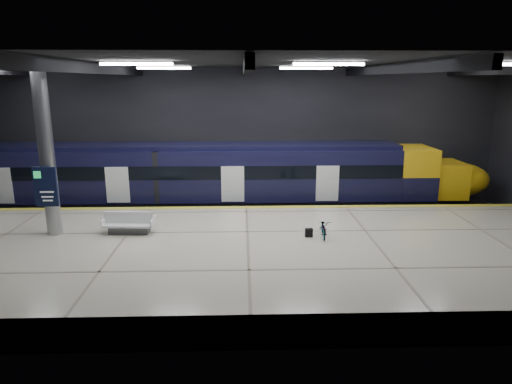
{
  "coord_description": "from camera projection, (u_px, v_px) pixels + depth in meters",
  "views": [
    {
      "loc": [
        -0.2,
        -19.26,
        7.32
      ],
      "look_at": [
        0.44,
        1.5,
        2.2
      ],
      "focal_mm": 32.0,
      "sensor_mm": 36.0,
      "label": 1
    }
  ],
  "objects": [
    {
      "name": "info_column",
      "position": [
        46.0,
        154.0,
        18.14
      ],
      "size": [
        0.9,
        0.78,
        6.9
      ],
      "color": "#9EA0A5",
      "rests_on": "platform"
    },
    {
      "name": "room_shell",
      "position": [
        247.0,
        119.0,
        19.08
      ],
      "size": [
        30.1,
        16.1,
        8.05
      ],
      "color": "black",
      "rests_on": "ground"
    },
    {
      "name": "bench",
      "position": [
        129.0,
        226.0,
        18.96
      ],
      "size": [
        2.13,
        0.97,
        0.92
      ],
      "rotation": [
        0.0,
        0.0,
        -0.05
      ],
      "color": "#595B60",
      "rests_on": "platform"
    },
    {
      "name": "platform",
      "position": [
        248.0,
        257.0,
        17.89
      ],
      "size": [
        30.0,
        11.0,
        1.1
      ],
      "primitive_type": "cube",
      "color": "beige",
      "rests_on": "ground"
    },
    {
      "name": "ground",
      "position": [
        247.0,
        248.0,
        20.45
      ],
      "size": [
        30.0,
        30.0,
        0.0
      ],
      "primitive_type": "plane",
      "color": "black",
      "rests_on": "ground"
    },
    {
      "name": "safety_strip",
      "position": [
        246.0,
        207.0,
        22.85
      ],
      "size": [
        30.0,
        0.4,
        0.01
      ],
      "primitive_type": "cube",
      "color": "yellow",
      "rests_on": "platform"
    },
    {
      "name": "rails",
      "position": [
        246.0,
        212.0,
        25.76
      ],
      "size": [
        30.0,
        1.52,
        0.16
      ],
      "color": "gray",
      "rests_on": "ground"
    },
    {
      "name": "bicycle",
      "position": [
        324.0,
        228.0,
        18.51
      ],
      "size": [
        0.63,
        1.47,
        0.75
      ],
      "primitive_type": "imported",
      "rotation": [
        0.0,
        0.0,
        -0.09
      ],
      "color": "#99999E",
      "rests_on": "platform"
    },
    {
      "name": "train",
      "position": [
        211.0,
        178.0,
        25.23
      ],
      "size": [
        29.4,
        2.84,
        3.79
      ],
      "color": "black",
      "rests_on": "ground"
    },
    {
      "name": "pannier_bag",
      "position": [
        309.0,
        233.0,
        18.54
      ],
      "size": [
        0.31,
        0.19,
        0.35
      ],
      "primitive_type": "cube",
      "rotation": [
        0.0,
        0.0,
        0.05
      ],
      "color": "black",
      "rests_on": "platform"
    }
  ]
}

